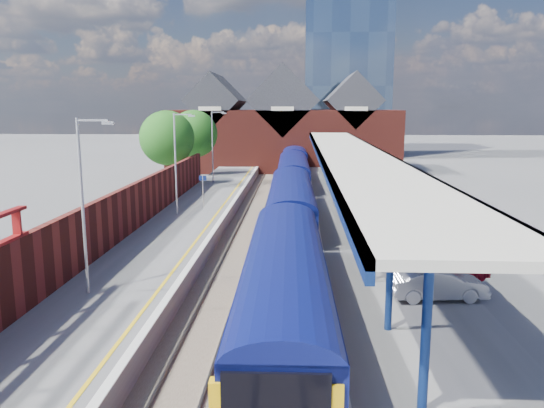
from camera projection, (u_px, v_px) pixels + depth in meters
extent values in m
plane|color=#5B5B5E|center=(275.00, 208.00, 44.84)|extent=(240.00, 240.00, 0.00)
cube|color=#473D33|center=(268.00, 235.00, 35.01)|extent=(6.00, 76.00, 0.06)
cube|color=slate|center=(235.00, 234.00, 35.10)|extent=(0.07, 76.00, 0.14)
cube|color=slate|center=(256.00, 234.00, 35.03)|extent=(0.07, 76.00, 0.14)
cube|color=slate|center=(280.00, 234.00, 34.96)|extent=(0.07, 76.00, 0.14)
cube|color=slate|center=(302.00, 235.00, 34.89)|extent=(0.07, 76.00, 0.14)
cube|color=#565659|center=(186.00, 228.00, 35.19)|extent=(5.00, 76.00, 1.00)
cube|color=#565659|center=(360.00, 230.00, 34.64)|extent=(6.00, 76.00, 1.00)
cube|color=silver|center=(221.00, 220.00, 34.98)|extent=(0.30, 76.00, 0.05)
cube|color=silver|center=(316.00, 221.00, 34.68)|extent=(0.30, 76.00, 0.05)
cube|color=yellow|center=(212.00, 220.00, 35.02)|extent=(0.14, 76.00, 0.01)
cube|color=#0B1150|center=(285.00, 291.00, 19.01)|extent=(3.04, 16.04, 2.50)
cube|color=#0B1150|center=(285.00, 257.00, 18.78)|extent=(3.04, 16.04, 0.60)
cube|color=#0B1150|center=(291.00, 206.00, 35.32)|extent=(3.04, 16.04, 2.50)
cube|color=#0B1150|center=(291.00, 187.00, 35.09)|extent=(3.04, 16.04, 0.60)
cube|color=#0B1150|center=(293.00, 175.00, 51.63)|extent=(3.04, 16.04, 2.50)
cube|color=#0B1150|center=(293.00, 162.00, 51.40)|extent=(3.04, 16.04, 0.60)
cube|color=#0B1150|center=(294.00, 158.00, 67.94)|extent=(3.04, 16.04, 2.50)
cube|color=#0B1150|center=(295.00, 149.00, 67.71)|extent=(3.04, 16.04, 0.60)
cube|color=black|center=(275.00, 182.00, 43.46)|extent=(0.04, 60.54, 0.70)
cube|color=orange|center=(275.00, 191.00, 43.60)|extent=(0.03, 55.27, 0.30)
cube|color=red|center=(275.00, 194.00, 43.65)|extent=(0.03, 55.27, 0.30)
cube|color=black|center=(276.00, 392.00, 11.01)|extent=(2.30, 0.19, 0.90)
cube|color=black|center=(295.00, 166.00, 73.73)|extent=(2.00, 2.40, 0.60)
cylinder|color=navy|center=(426.00, 333.00, 12.61)|extent=(0.24, 0.24, 4.20)
cylinder|color=navy|center=(390.00, 269.00, 17.52)|extent=(0.24, 0.24, 4.20)
cylinder|color=navy|center=(370.00, 234.00, 22.43)|extent=(0.24, 0.24, 4.20)
cylinder|color=navy|center=(357.00, 211.00, 27.34)|extent=(0.24, 0.24, 4.20)
cylinder|color=navy|center=(348.00, 195.00, 32.26)|extent=(0.24, 0.24, 4.20)
cylinder|color=navy|center=(341.00, 184.00, 37.17)|extent=(0.24, 0.24, 4.20)
cylinder|color=navy|center=(336.00, 175.00, 42.08)|extent=(0.24, 0.24, 4.20)
cylinder|color=navy|center=(332.00, 168.00, 46.99)|extent=(0.24, 0.24, 4.20)
cylinder|color=navy|center=(329.00, 162.00, 51.90)|extent=(0.24, 0.24, 4.20)
cylinder|color=navy|center=(326.00, 157.00, 56.82)|extent=(0.24, 0.24, 4.20)
cube|color=beige|center=(351.00, 153.00, 35.76)|extent=(4.50, 52.00, 0.25)
cube|color=navy|center=(319.00, 155.00, 35.88)|extent=(0.20, 52.00, 0.55)
cube|color=navy|center=(383.00, 155.00, 35.68)|extent=(0.20, 52.00, 0.55)
cylinder|color=#A5A8AA|center=(83.00, 208.00, 20.76)|extent=(0.12, 0.12, 7.00)
cube|color=#A5A8AA|center=(92.00, 120.00, 20.12)|extent=(1.20, 0.08, 0.08)
cube|color=#A5A8AA|center=(108.00, 123.00, 20.11)|extent=(0.45, 0.18, 0.12)
cylinder|color=#A5A8AA|center=(176.00, 164.00, 36.48)|extent=(0.12, 0.12, 7.00)
cube|color=#A5A8AA|center=(183.00, 114.00, 35.84)|extent=(1.20, 0.08, 0.08)
cube|color=#A5A8AA|center=(191.00, 116.00, 35.83)|extent=(0.45, 0.18, 0.12)
cylinder|color=#A5A8AA|center=(212.00, 147.00, 52.20)|extent=(0.12, 0.12, 7.00)
cube|color=#A5A8AA|center=(218.00, 112.00, 51.56)|extent=(1.20, 0.08, 0.08)
cube|color=#A5A8AA|center=(224.00, 113.00, 51.55)|extent=(0.45, 0.18, 0.12)
cylinder|color=#A5A8AA|center=(203.00, 192.00, 38.78)|extent=(0.08, 0.08, 2.50)
cube|color=#0C194C|center=(203.00, 178.00, 38.59)|extent=(0.55, 0.06, 0.35)
cube|color=#5C1E18|center=(115.00, 218.00, 29.08)|extent=(0.35, 50.00, 2.80)
cube|color=maroon|center=(17.00, 223.00, 18.91)|extent=(0.30, 0.12, 1.00)
cube|color=#5C1E18|center=(284.00, 140.00, 71.63)|extent=(30.00, 12.00, 8.00)
cube|color=#232328|center=(217.00, 101.00, 71.12)|extent=(7.13, 12.00, 7.13)
cube|color=#232328|center=(284.00, 101.00, 70.69)|extent=(9.16, 12.00, 9.16)
cube|color=#232328|center=(352.00, 101.00, 70.26)|extent=(7.13, 12.00, 7.13)
cube|color=beige|center=(210.00, 109.00, 65.36)|extent=(2.80, 0.15, 0.50)
cube|color=beige|center=(283.00, 109.00, 64.93)|extent=(2.80, 0.15, 0.50)
cube|color=beige|center=(356.00, 109.00, 64.50)|extent=(2.80, 0.15, 0.50)
cube|color=#485D7B|center=(346.00, 38.00, 89.88)|extent=(14.00, 14.00, 40.00)
cylinder|color=#382314|center=(168.00, 175.00, 50.88)|extent=(0.44, 0.44, 4.00)
sphere|color=#235416|center=(167.00, 138.00, 50.25)|extent=(5.20, 5.20, 5.20)
sphere|color=#235416|center=(174.00, 146.00, 49.84)|extent=(3.20, 3.20, 3.20)
cylinder|color=#382314|center=(195.00, 166.00, 58.69)|extent=(0.44, 0.44, 4.00)
sphere|color=#235416|center=(194.00, 134.00, 58.06)|extent=(5.20, 5.20, 5.20)
sphere|color=#235416|center=(200.00, 141.00, 57.65)|extent=(3.20, 3.20, 3.20)
imported|color=maroon|center=(448.00, 265.00, 23.10)|extent=(3.91, 2.24, 1.25)
imported|color=#A4A3A8|center=(438.00, 284.00, 20.63)|extent=(3.84, 1.66, 1.23)
imported|color=black|center=(381.00, 220.00, 32.31)|extent=(4.48, 2.59, 1.22)
imported|color=navy|center=(416.00, 258.00, 24.41)|extent=(4.17, 2.84, 1.06)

